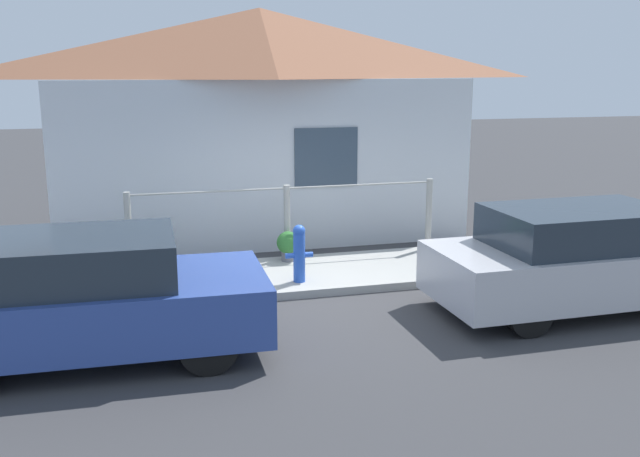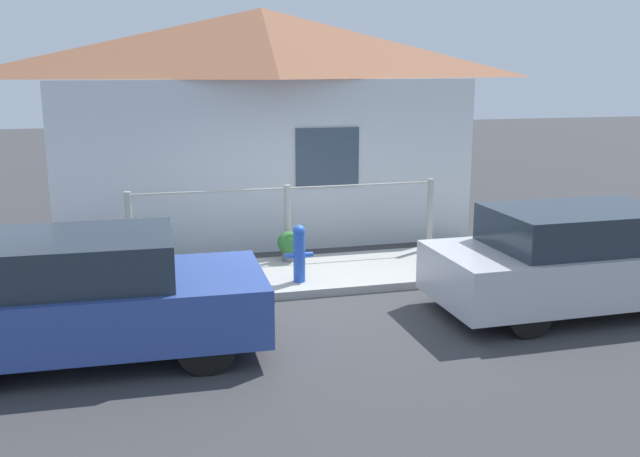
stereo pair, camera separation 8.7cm
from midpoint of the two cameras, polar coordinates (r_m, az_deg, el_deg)
name	(u,v)px [view 2 (the right image)]	position (r m, az deg, el deg)	size (l,w,h in m)	color
ground_plane	(314,298)	(9.77, -0.19, -5.59)	(60.00, 60.00, 0.00)	#38383A
sidewalk	(299,275)	(10.60, -1.44, -3.77)	(24.00, 1.83, 0.12)	#9E9E99
house	(263,57)	(12.77, -4.37, 13.54)	(7.55, 2.23, 4.08)	silver
fence	(288,219)	(11.15, -2.38, 0.80)	(4.90, 0.10, 1.18)	#999993
car_left	(89,296)	(8.05, -17.69, -5.20)	(3.72, 1.80, 1.35)	#2D4793
car_right	(586,259)	(9.80, 20.73, -2.31)	(4.09, 1.65, 1.34)	#B7B7BC
fire_hydrant	(299,252)	(9.99, -1.42, -1.90)	(0.39, 0.17, 0.82)	blue
potted_plant_near_hydrant	(289,244)	(11.11, -2.30, -1.27)	(0.36, 0.36, 0.47)	slate
potted_plant_by_fence	(146,256)	(10.65, -13.54, -2.13)	(0.42, 0.42, 0.51)	#9E5638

